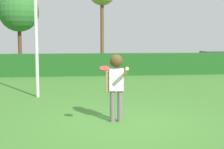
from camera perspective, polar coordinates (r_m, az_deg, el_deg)
ground_plane at (r=8.63m, az=1.73°, el=-8.51°), size 60.00×60.00×0.00m
person at (r=8.55m, az=0.76°, el=-0.77°), size 0.56×0.78×1.79m
frisbee at (r=7.75m, az=-1.29°, el=1.08°), size 0.25×0.24×0.10m
hedge_row at (r=19.06m, az=-2.86°, el=1.77°), size 26.10×0.90×1.26m
parked_car_white at (r=23.49m, az=18.18°, el=2.52°), size 4.24×1.89×1.25m
willow_tree at (r=27.73m, az=-16.00°, el=10.51°), size 3.24×3.24×5.88m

